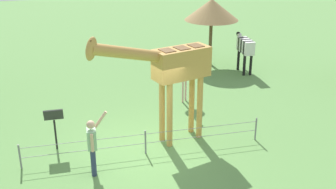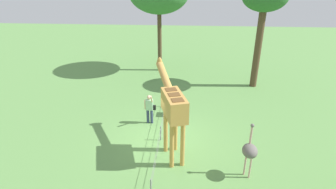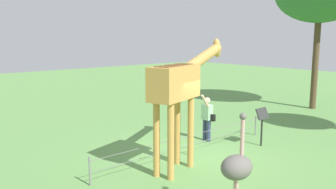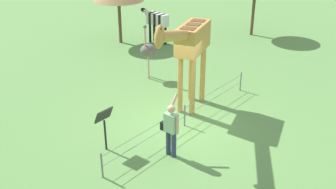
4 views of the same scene
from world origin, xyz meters
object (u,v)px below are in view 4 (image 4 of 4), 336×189
Objects in this scene: zebra at (157,21)px; info_sign at (104,121)px; giraffe at (190,45)px; visitor at (171,127)px; ostrich at (148,50)px.

zebra is 9.96m from info_sign.
giraffe is 3.78m from info_sign.
info_sign is (0.98, -1.63, 0.05)m from visitor.
visitor is 1.32× the size of info_sign.
giraffe is 7.61m from zebra.
ostrich is (-1.25, -2.97, -1.18)m from giraffe.
visitor is at bearing 120.97° from info_sign.
zebra is at bearing -136.68° from visitor.
visitor is 0.78× the size of ostrich.
info_sign is at bearing 29.05° from ostrich.
info_sign is at bearing -59.03° from visitor.
ostrich is at bearing 36.82° from zebra.
visitor reaches higher than info_sign.
giraffe is at bearing -152.91° from visitor.
ostrich is (-3.77, -4.26, 0.27)m from visitor.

